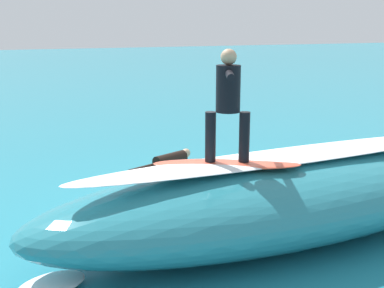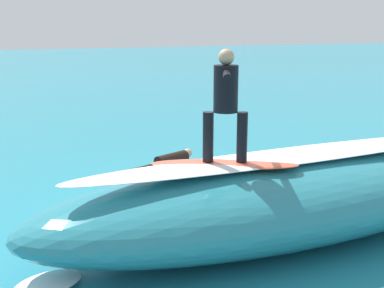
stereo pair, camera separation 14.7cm
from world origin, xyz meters
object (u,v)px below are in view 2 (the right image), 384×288
at_px(surfer_riding, 226,97).
at_px(surfboard_riding, 225,164).
at_px(surfer_paddling, 167,161).
at_px(surfboard_paddling, 172,167).

bearing_deg(surfer_riding, surfboard_riding, 114.30).
bearing_deg(surfer_paddling, surfer_riding, -121.19).
xyz_separation_m(surfboard_riding, surfer_riding, (0.00, -0.00, 0.99)).
relative_size(surfboard_paddling, surfer_paddling, 1.16).
bearing_deg(surfer_riding, surfer_paddling, -73.68).
xyz_separation_m(surfboard_riding, surfer_paddling, (-0.60, -4.30, -1.12)).
bearing_deg(surfboard_riding, surfer_paddling, -73.68).
xyz_separation_m(surfer_riding, surfer_paddling, (-0.60, -4.30, -2.10)).
bearing_deg(surfer_paddling, surfboard_paddling, -0.00).
bearing_deg(surfer_riding, surfboard_paddling, -75.17).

